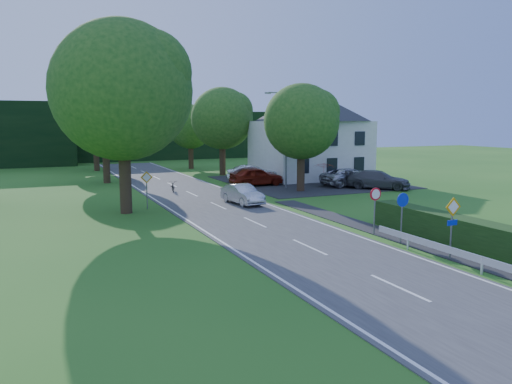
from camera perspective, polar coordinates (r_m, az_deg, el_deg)
name	(u,v)px	position (r m, az deg, el deg)	size (l,w,h in m)	color
road	(241,216)	(29.60, -1.71, -2.81)	(7.00, 80.00, 0.04)	#3B3B3E
parking_pad	(307,182)	(46.40, 5.87, 1.15)	(14.00, 16.00, 0.04)	#262629
line_edge_left	(188,220)	(28.53, -7.76, -3.24)	(0.12, 80.00, 0.01)	white
line_edge_right	(290,212)	(30.96, 3.86, -2.29)	(0.12, 80.00, 0.01)	white
line_centre	(241,216)	(29.59, -1.71, -2.76)	(0.12, 80.00, 0.01)	white
tree_main	(123,118)	(31.28, -14.96, 8.20)	(9.40, 9.40, 11.64)	#1A4B16
tree_left_far	(105,136)	(47.27, -16.86, 6.17)	(7.00, 7.00, 8.58)	#1A4B16
tree_right_far	(222,131)	(52.11, -3.88, 6.93)	(7.40, 7.40, 9.09)	#1A4B16
tree_left_back	(95,135)	(59.25, -17.88, 6.21)	(6.60, 6.60, 8.07)	#1A4B16
tree_right_back	(191,137)	(59.40, -7.48, 6.29)	(6.20, 6.20, 7.56)	#1A4B16
tree_right_mid	(301,138)	(40.01, 5.19, 6.18)	(7.00, 7.00, 8.58)	#1A4B16
treeline_right	(172,135)	(75.35, -9.54, 6.42)	(30.00, 5.00, 7.00)	black
house_white	(310,133)	(49.68, 6.22, 6.68)	(10.60, 8.40, 8.60)	silver
streetlight	(285,135)	(41.55, 3.31, 6.51)	(2.03, 0.18, 8.00)	slate
sign_priority_right	(452,217)	(21.72, 21.53, -2.64)	(0.78, 0.09, 2.59)	slate
sign_roundabout	(402,208)	(23.89, 16.38, -1.76)	(0.64, 0.08, 2.37)	slate
sign_speed_limit	(375,200)	(25.40, 13.48, -0.86)	(0.64, 0.11, 2.37)	slate
sign_priority_left	(147,182)	(32.75, -12.39, 1.07)	(0.78, 0.09, 2.44)	slate
moving_car	(242,194)	(33.86, -1.56, -0.25)	(1.39, 4.00, 1.32)	#B8B9BD
motorcycle	(173,186)	(40.24, -9.47, 0.68)	(0.60, 1.71, 0.90)	black
parked_car_red	(256,176)	(43.40, 0.04, 1.79)	(1.88, 4.67, 1.59)	maroon
parked_car_silver_a	(253,174)	(45.61, -0.31, 2.09)	(1.66, 4.77, 1.57)	silver
parked_car_grey	(378,180)	(42.64, 13.79, 1.39)	(2.11, 5.20, 1.51)	#4A4A4F
parked_car_silver_b	(351,177)	(44.12, 10.80, 1.70)	(2.50, 5.42, 1.51)	#AFAFB6
parasol	(324,173)	(45.34, 7.79, 2.16)	(2.03, 2.07, 1.86)	#B7280E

